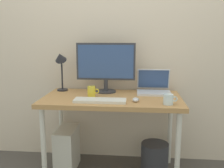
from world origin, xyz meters
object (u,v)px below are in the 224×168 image
monitor (106,64)px  desk (112,105)px  laptop (154,87)px  mouse (136,100)px  coffee_mug (92,91)px  desk_lamp (61,63)px  keyboard (100,101)px  wastebasket (155,158)px  computer_tower (67,149)px  glass_cup (168,99)px

monitor → desk: bearing=-67.9°
laptop → mouse: size_ratio=3.56×
monitor → laptop: (0.47, 0.02, -0.22)m
mouse → coffee_mug: coffee_mug is taller
monitor → desk_lamp: bearing=179.9°
laptop → coffee_mug: laptop is taller
desk_lamp → keyboard: desk_lamp is taller
desk → desk_lamp: bearing=159.6°
monitor → desk_lamp: 0.45m
keyboard → coffee_mug: size_ratio=4.10×
desk → wastebasket: bearing=6.0°
desk → desk_lamp: (-0.53, 0.20, 0.36)m
keyboard → computer_tower: keyboard is taller
laptop → mouse: laptop is taller
desk_lamp → wastebasket: 1.30m
monitor → coffee_mug: bearing=-117.8°
keyboard → computer_tower: size_ratio=1.05×
coffee_mug → wastebasket: (0.59, 0.05, -0.65)m
laptop → coffee_mug: (-0.57, -0.22, -0.01)m
monitor → computer_tower: size_ratio=1.36×
keyboard → coffee_mug: coffee_mug is taller
monitor → coffee_mug: 0.32m
mouse → glass_cup: 0.27m
desk → keyboard: keyboard is taller
desk → laptop: size_ratio=3.92×
mouse → wastebasket: 0.68m
mouse → computer_tower: mouse is taller
wastebasket → desk_lamp: bearing=170.7°
desk_lamp → mouse: bearing=-24.8°
laptop → wastebasket: laptop is taller
desk → computer_tower: bearing=175.5°
monitor → wastebasket: 1.02m
desk → desk_lamp: size_ratio=3.07×
desk → computer_tower: (-0.45, 0.04, -0.47)m
desk_lamp → coffee_mug: (0.34, -0.20, -0.24)m
glass_cup → keyboard: bearing=177.4°
desk_lamp → computer_tower: bearing=-63.5°
desk → wastebasket: size_ratio=4.18×
keyboard → monitor: bearing=89.4°
desk → laptop: laptop is taller
desk_lamp → computer_tower: (0.08, -0.16, -0.83)m
monitor → keyboard: (-0.00, -0.38, -0.26)m
mouse → coffee_mug: (-0.40, 0.14, 0.03)m
mouse → glass_cup: (0.27, -0.07, 0.03)m
laptop → computer_tower: size_ratio=0.76×
desk → glass_cup: (0.48, -0.21, 0.12)m
glass_cup → desk_lamp: bearing=157.9°
desk_lamp → coffee_mug: size_ratio=3.81×
glass_cup → monitor: bearing=143.9°
desk → mouse: bearing=-34.4°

